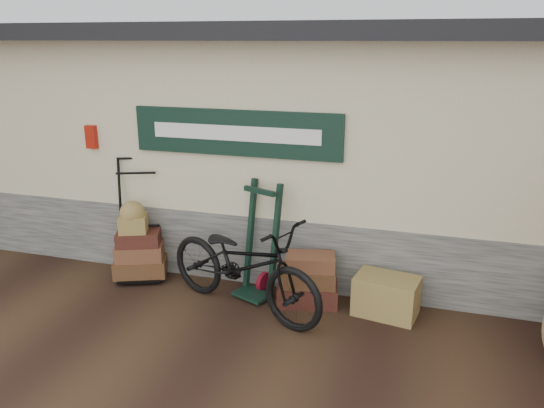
# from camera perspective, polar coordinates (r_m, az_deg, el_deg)

# --- Properties ---
(ground) EXTENTS (80.00, 80.00, 0.00)m
(ground) POSITION_cam_1_polar(r_m,az_deg,el_deg) (6.08, -4.14, -12.52)
(ground) COLOR black
(ground) RESTS_ON ground
(station_building) EXTENTS (14.40, 4.10, 3.20)m
(station_building) POSITION_cam_1_polar(r_m,az_deg,el_deg) (8.01, 2.59, 7.23)
(station_building) COLOR #4C4C47
(station_building) RESTS_ON ground
(porter_trolley) EXTENTS (0.96, 0.85, 1.59)m
(porter_trolley) POSITION_cam_1_polar(r_m,az_deg,el_deg) (7.12, -14.09, -1.42)
(porter_trolley) COLOR black
(porter_trolley) RESTS_ON ground
(green_barrow) EXTENTS (0.64, 0.59, 1.41)m
(green_barrow) POSITION_cam_1_polar(r_m,az_deg,el_deg) (6.37, -1.32, -3.94)
(green_barrow) COLOR black
(green_barrow) RESTS_ON ground
(suitcase_stack) EXTENTS (0.79, 0.59, 0.63)m
(suitcase_stack) POSITION_cam_1_polar(r_m,az_deg,el_deg) (6.34, 3.84, -8.00)
(suitcase_stack) COLOR #3E1A13
(suitcase_stack) RESTS_ON ground
(wicker_hamper) EXTENTS (0.76, 0.57, 0.45)m
(wicker_hamper) POSITION_cam_1_polar(r_m,az_deg,el_deg) (6.25, 12.19, -9.62)
(wicker_hamper) COLOR olive
(wicker_hamper) RESTS_ON ground
(bicycle) EXTENTS (1.49, 2.31, 1.27)m
(bicycle) POSITION_cam_1_polar(r_m,az_deg,el_deg) (6.04, -3.15, -5.95)
(bicycle) COLOR black
(bicycle) RESTS_ON ground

